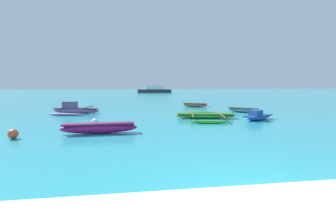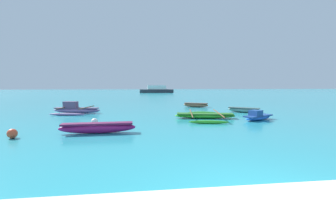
% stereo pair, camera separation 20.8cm
% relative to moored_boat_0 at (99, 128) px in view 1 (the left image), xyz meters
% --- Properties ---
extents(ground_plane, '(240.00, 240.00, 0.00)m').
position_rel_moored_boat_0_xyz_m(ground_plane, '(4.25, -7.22, -0.27)').
color(ground_plane, teal).
extents(moored_boat_0, '(3.45, 0.64, 0.48)m').
position_rel_moored_boat_0_xyz_m(moored_boat_0, '(0.00, 0.00, 0.00)').
color(moored_boat_0, '#991962').
rests_on(moored_boat_0, ground_plane).
extents(moored_boat_1, '(4.09, 4.89, 0.39)m').
position_rel_moored_boat_0_xyz_m(moored_boat_1, '(6.22, 3.94, -0.08)').
color(moored_boat_1, green).
rests_on(moored_boat_1, ground_plane).
extents(moored_boat_2, '(2.44, 2.07, 0.39)m').
position_rel_moored_boat_0_xyz_m(moored_boat_2, '(10.27, 6.67, -0.04)').
color(moored_boat_2, slate).
rests_on(moored_boat_2, ground_plane).
extents(moored_boat_3, '(2.46, 1.80, 0.64)m').
position_rel_moored_boat_0_xyz_m(moored_boat_3, '(9.33, 2.79, -0.04)').
color(moored_boat_3, blue).
rests_on(moored_boat_3, ground_plane).
extents(moored_boat_4, '(2.53, 1.67, 0.41)m').
position_rel_moored_boat_0_xyz_m(moored_boat_4, '(7.52, 11.52, -0.03)').
color(moored_boat_4, '#A76B4B').
rests_on(moored_boat_4, ground_plane).
extents(moored_boat_5, '(3.74, 3.55, 0.93)m').
position_rel_moored_boat_0_xyz_m(moored_boat_5, '(-3.09, 7.86, 0.03)').
color(moored_boat_5, '#976BA8').
rests_on(moored_boat_5, ground_plane).
extents(mooring_buoy_0, '(0.38, 0.38, 0.38)m').
position_rel_moored_boat_0_xyz_m(mooring_buoy_0, '(-0.56, 2.17, -0.08)').
color(mooring_buoy_0, white).
rests_on(mooring_buoy_0, ground_plane).
extents(mooring_buoy_1, '(0.40, 0.40, 0.40)m').
position_rel_moored_boat_0_xyz_m(mooring_buoy_1, '(-3.34, -0.58, -0.07)').
color(mooring_buoy_1, '#E54C2D').
rests_on(mooring_buoy_1, ground_plane).
extents(distant_ferry, '(9.73, 2.14, 2.14)m').
position_rel_moored_boat_0_xyz_m(distant_ferry, '(6.84, 55.30, 0.61)').
color(distant_ferry, '#2D333D').
rests_on(distant_ferry, ground_plane).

